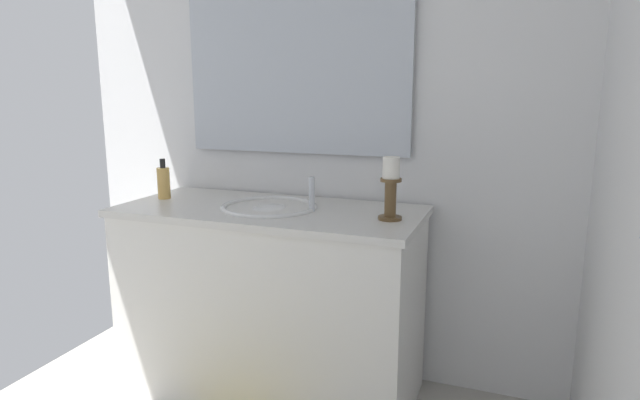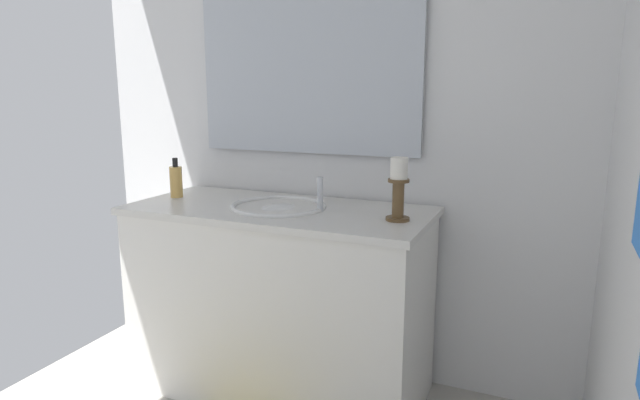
# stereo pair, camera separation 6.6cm
# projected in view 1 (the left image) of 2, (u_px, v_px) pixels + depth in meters

# --- Properties ---
(wall_left) EXTENTS (0.04, 2.36, 2.45)m
(wall_left) POSITION_uv_depth(u_px,v_px,m) (312.00, 108.00, 2.41)
(wall_left) COLOR white
(wall_left) RESTS_ON ground
(vanity_cabinet) EXTENTS (0.58, 1.27, 0.82)m
(vanity_cabinet) POSITION_uv_depth(u_px,v_px,m) (271.00, 301.00, 2.30)
(vanity_cabinet) COLOR white
(vanity_cabinet) RESTS_ON ground
(sink_basin) EXTENTS (0.40, 0.40, 0.24)m
(sink_basin) POSITION_uv_depth(u_px,v_px,m) (270.00, 217.00, 2.23)
(sink_basin) COLOR white
(sink_basin) RESTS_ON vanity_cabinet
(mirror) EXTENTS (0.02, 1.06, 0.83)m
(mirror) POSITION_uv_depth(u_px,v_px,m) (295.00, 59.00, 2.35)
(mirror) COLOR silver
(candle_holder_tall) EXTENTS (0.09, 0.09, 0.24)m
(candle_holder_tall) POSITION_uv_depth(u_px,v_px,m) (391.00, 187.00, 1.99)
(candle_holder_tall) COLOR brown
(candle_holder_tall) RESTS_ON vanity_cabinet
(soap_bottle) EXTENTS (0.06, 0.06, 0.18)m
(soap_bottle) POSITION_uv_depth(u_px,v_px,m) (164.00, 182.00, 2.40)
(soap_bottle) COLOR #E5B259
(soap_bottle) RESTS_ON vanity_cabinet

